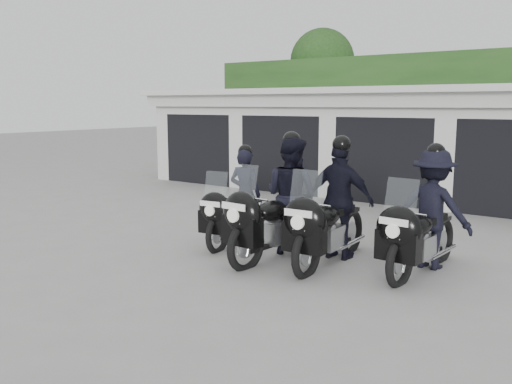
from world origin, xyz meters
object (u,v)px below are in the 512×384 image
Objects in this scene: police_bike_a at (238,203)px; police_bike_b at (283,203)px; police_bike_d at (428,216)px; police_bike_c at (335,208)px.

police_bike_a is 0.86× the size of police_bike_b.
police_bike_a is 0.91× the size of police_bike_d.
police_bike_b is (1.16, -0.26, 0.17)m from police_bike_a.
police_bike_c is (0.85, 0.21, -0.02)m from police_bike_b.
police_bike_d reaches higher than police_bike_a.
police_bike_c is at bearing -159.43° from police_bike_d.
police_bike_c is 1.04× the size of police_bike_d.
police_bike_a is at bearing -169.74° from police_bike_d.
police_bike_d is at bearing 19.68° from police_bike_b.
police_bike_a is 1.21m from police_bike_b.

